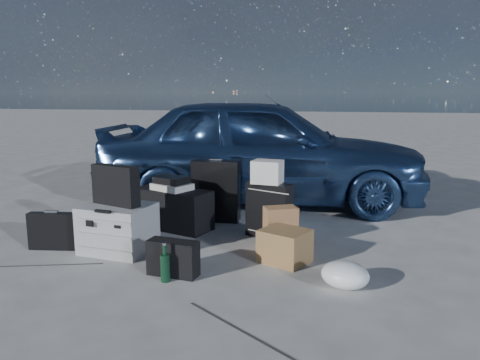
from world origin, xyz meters
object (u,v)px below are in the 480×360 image
at_px(pelican_case, 118,228).
at_px(cardboard_box, 285,246).
at_px(briefcase, 53,231).
at_px(green_bottle, 165,263).
at_px(suitcase_left, 216,191).
at_px(suitcase_right, 269,210).
at_px(car, 261,150).
at_px(duffel_bag, 173,209).

relative_size(pelican_case, cardboard_box, 1.57).
xyz_separation_m(briefcase, green_bottle, (1.20, -0.44, -0.02)).
distance_m(briefcase, green_bottle, 1.28).
distance_m(pelican_case, cardboard_box, 1.41).
height_order(pelican_case, green_bottle, pelican_case).
distance_m(suitcase_left, suitcase_right, 0.78).
xyz_separation_m(briefcase, cardboard_box, (1.97, 0.14, -0.03)).
xyz_separation_m(car, duffel_bag, (-0.65, -1.27, -0.46)).
bearing_deg(pelican_case, car, 73.76).
bearing_deg(suitcase_left, duffel_bag, -136.32).
relative_size(briefcase, duffel_bag, 0.53).
height_order(car, pelican_case, car).
xyz_separation_m(car, pelican_case, (-0.85, -2.02, -0.45)).
xyz_separation_m(car, green_bottle, (-0.22, -2.54, -0.51)).
bearing_deg(cardboard_box, pelican_case, -177.85).
height_order(pelican_case, duffel_bag, pelican_case).
bearing_deg(suitcase_right, briefcase, -133.60).
bearing_deg(suitcase_right, duffel_bag, -161.79).
height_order(pelican_case, suitcase_right, suitcase_right).
height_order(suitcase_right, green_bottle, suitcase_right).
xyz_separation_m(car, suitcase_left, (-0.31, -0.91, -0.33)).
bearing_deg(suitcase_right, green_bottle, -91.43).
bearing_deg(briefcase, duffel_bag, 37.82).
distance_m(suitcase_right, green_bottle, 1.31).
relative_size(briefcase, suitcase_right, 0.80).
bearing_deg(car, briefcase, 139.97).
bearing_deg(cardboard_box, duffel_bag, 150.08).
relative_size(car, cardboard_box, 10.93).
bearing_deg(suitcase_left, suitcase_right, -37.32).
bearing_deg(suitcase_left, briefcase, -135.39).
relative_size(pelican_case, green_bottle, 2.02).
height_order(suitcase_left, duffel_bag, suitcase_left).
xyz_separation_m(pelican_case, duffel_bag, (0.20, 0.75, -0.00)).
height_order(duffel_bag, green_bottle, duffel_bag).
bearing_deg(suitcase_right, cardboard_box, -46.14).
relative_size(car, briefcase, 9.32).
bearing_deg(car, suitcase_right, -172.45).
relative_size(car, pelican_case, 6.97).
distance_m(pelican_case, suitcase_left, 1.23).
bearing_deg(green_bottle, pelican_case, 140.13).
xyz_separation_m(suitcase_left, suitcase_right, (0.63, -0.44, -0.06)).
height_order(car, briefcase, car).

